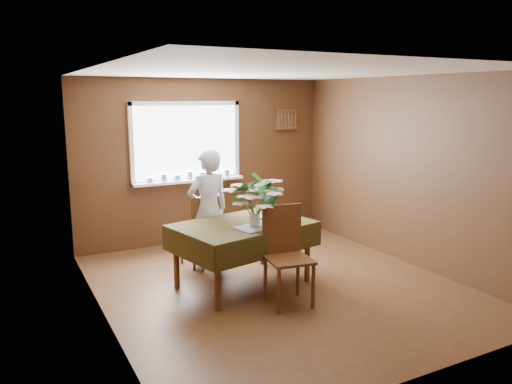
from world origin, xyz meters
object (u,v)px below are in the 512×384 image
chair_far (202,228)px  flower_bouquet (255,196)px  dining_table (243,231)px  seated_woman (208,210)px  chair_near (286,251)px

chair_far → flower_bouquet: (0.24, -1.03, 0.59)m
dining_table → flower_bouquet: flower_bouquet is taller
dining_table → flower_bouquet: bearing=-84.1°
chair_far → flower_bouquet: size_ratio=1.53×
seated_woman → dining_table: bearing=95.2°
chair_far → chair_near: 1.55m
chair_far → chair_near: (0.38, -1.51, 0.05)m
chair_near → seated_woman: bearing=111.9°
dining_table → chair_near: chair_near is taller
dining_table → seated_woman: 0.73m
dining_table → chair_near: bearing=-85.7°
seated_woman → flower_bouquet: (0.21, -0.89, 0.33)m
chair_far → seated_woman: seated_woman is taller
dining_table → chair_near: size_ratio=1.64×
dining_table → flower_bouquet: 0.49m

